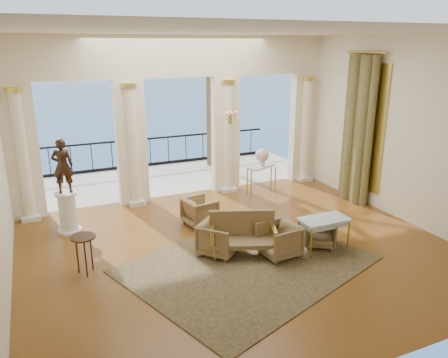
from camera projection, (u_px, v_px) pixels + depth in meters
name	position (u px, v px, depth m)	size (l,w,h in m)	color
floor	(239.00, 249.00, 9.49)	(9.00, 9.00, 0.00)	#4A2612
room_walls	(269.00, 127.00, 7.66)	(9.00, 9.00, 9.00)	white
arcade	(180.00, 107.00, 12.05)	(9.00, 0.56, 4.50)	#FDEBCD
terrace	(163.00, 179.00, 14.56)	(10.00, 3.60, 0.10)	#ACA390
balustrade	(150.00, 155.00, 15.82)	(9.00, 0.06, 1.03)	black
palm_tree	(209.00, 49.00, 14.80)	(2.00, 2.00, 4.50)	#4C3823
sea	(59.00, 116.00, 63.61)	(160.00, 160.00, 0.00)	navy
curtain	(358.00, 130.00, 11.86)	(0.33, 1.40, 4.09)	#4A4524
window_frame	(363.00, 127.00, 11.90)	(0.04, 1.60, 3.40)	gold
wall_sconce	(230.00, 118.00, 12.43)	(0.30, 0.11, 0.33)	gold
rug	(248.00, 264.00, 8.83)	(4.52, 3.52, 0.02)	#2A3119
armchair_a	(219.00, 237.00, 9.18)	(0.76, 0.71, 0.78)	#473620
armchair_b	(320.00, 231.00, 9.57)	(0.66, 0.62, 0.68)	#473620
armchair_c	(279.00, 239.00, 9.09)	(0.75, 0.70, 0.77)	#473620
armchair_d	(200.00, 210.00, 10.70)	(0.72, 0.67, 0.74)	#473620
settee	(242.00, 234.00, 9.16)	(1.50, 1.05, 0.92)	#473620
game_table	(324.00, 222.00, 9.29)	(1.06, 0.58, 0.72)	#A2C2CE
pedestal	(68.00, 213.00, 10.22)	(0.54, 0.54, 0.99)	silver
statue	(62.00, 166.00, 9.87)	(0.46, 0.30, 1.27)	#302015
console_table	(262.00, 170.00, 12.79)	(0.97, 0.68, 0.86)	silver
urn	(262.00, 156.00, 12.66)	(0.38, 0.38, 0.51)	silver
side_table	(83.00, 242.00, 8.31)	(0.48, 0.48, 0.78)	black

